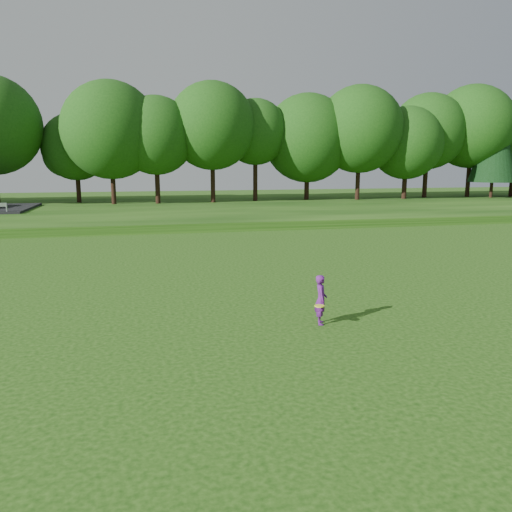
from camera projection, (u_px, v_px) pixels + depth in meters
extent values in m
plane|color=#153C0B|center=(235.00, 321.00, 14.63)|extent=(140.00, 140.00, 0.00)
cube|color=#153C0B|center=(170.00, 209.00, 47.17)|extent=(130.00, 30.00, 0.60)
cube|color=gray|center=(182.00, 231.00, 33.80)|extent=(130.00, 1.60, 0.04)
imported|color=#601B79|center=(321.00, 300.00, 14.25)|extent=(0.46, 0.59, 1.44)
cylinder|color=#F3FF28|center=(319.00, 306.00, 13.86)|extent=(0.28, 0.28, 0.03)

